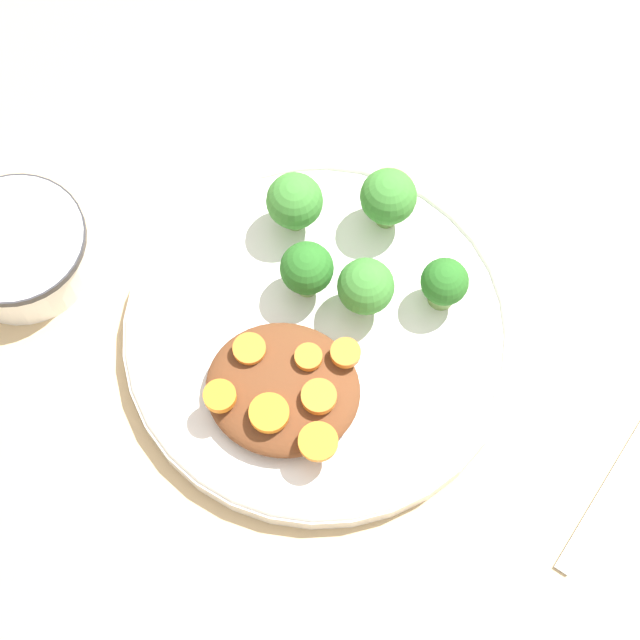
# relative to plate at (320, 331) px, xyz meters

# --- Properties ---
(ground_plane) EXTENTS (4.00, 4.00, 0.00)m
(ground_plane) POSITION_rel_plate_xyz_m (0.00, 0.00, -0.01)
(ground_plane) COLOR tan
(plate) EXTENTS (0.28, 0.28, 0.02)m
(plate) POSITION_rel_plate_xyz_m (0.00, 0.00, 0.00)
(plate) COLOR white
(plate) RESTS_ON ground_plane
(dip_bowl) EXTENTS (0.10, 0.10, 0.04)m
(dip_bowl) POSITION_rel_plate_xyz_m (0.01, 0.22, 0.01)
(dip_bowl) COLOR white
(dip_bowl) RESTS_ON ground_plane
(stew_mound) EXTENTS (0.10, 0.11, 0.02)m
(stew_mound) POSITION_rel_plate_xyz_m (-0.05, 0.01, 0.02)
(stew_mound) COLOR brown
(stew_mound) RESTS_ON plate
(broccoli_floret_0) EXTENTS (0.04, 0.04, 0.05)m
(broccoli_floret_0) POSITION_rel_plate_xyz_m (0.08, 0.04, 0.04)
(broccoli_floret_0) COLOR #759E51
(broccoli_floret_0) RESTS_ON plate
(broccoli_floret_1) EXTENTS (0.04, 0.04, 0.05)m
(broccoli_floret_1) POSITION_rel_plate_xyz_m (0.02, -0.03, 0.04)
(broccoli_floret_1) COLOR #7FA85B
(broccoli_floret_1) RESTS_ON plate
(broccoli_floret_2) EXTENTS (0.04, 0.04, 0.05)m
(broccoli_floret_2) POSITION_rel_plate_xyz_m (0.10, -0.03, 0.04)
(broccoli_floret_2) COLOR #759E51
(broccoli_floret_2) RESTS_ON plate
(broccoli_floret_3) EXTENTS (0.03, 0.03, 0.04)m
(broccoli_floret_3) POSITION_rel_plate_xyz_m (0.04, -0.08, 0.03)
(broccoli_floret_3) COLOR #759E51
(broccoli_floret_3) RESTS_ON plate
(broccoli_floret_4) EXTENTS (0.04, 0.04, 0.05)m
(broccoli_floret_4) POSITION_rel_plate_xyz_m (0.03, 0.02, 0.03)
(broccoli_floret_4) COLOR #7FA85B
(broccoli_floret_4) RESTS_ON plate
(carrot_slice_0) EXTENTS (0.02, 0.02, 0.01)m
(carrot_slice_0) POSITION_rel_plate_xyz_m (-0.03, -0.00, 0.03)
(carrot_slice_0) COLOR orange
(carrot_slice_0) RESTS_ON stew_mound
(carrot_slice_1) EXTENTS (0.02, 0.02, 0.00)m
(carrot_slice_1) POSITION_rel_plate_xyz_m (-0.04, 0.04, 0.03)
(carrot_slice_1) COLOR orange
(carrot_slice_1) RESTS_ON stew_mound
(carrot_slice_2) EXTENTS (0.03, 0.03, 0.01)m
(carrot_slice_2) POSITION_rel_plate_xyz_m (-0.08, 0.02, 0.03)
(carrot_slice_2) COLOR orange
(carrot_slice_2) RESTS_ON stew_mound
(carrot_slice_3) EXTENTS (0.02, 0.02, 0.01)m
(carrot_slice_3) POSITION_rel_plate_xyz_m (-0.06, -0.01, 0.03)
(carrot_slice_3) COLOR orange
(carrot_slice_3) RESTS_ON stew_mound
(carrot_slice_4) EXTENTS (0.03, 0.03, 0.01)m
(carrot_slice_4) POSITION_rel_plate_xyz_m (-0.09, -0.02, 0.03)
(carrot_slice_4) COLOR orange
(carrot_slice_4) RESTS_ON stew_mound
(carrot_slice_5) EXTENTS (0.02, 0.02, 0.01)m
(carrot_slice_5) POSITION_rel_plate_xyz_m (-0.07, 0.05, 0.03)
(carrot_slice_5) COLOR orange
(carrot_slice_5) RESTS_ON stew_mound
(carrot_slice_6) EXTENTS (0.02, 0.02, 0.01)m
(carrot_slice_6) POSITION_rel_plate_xyz_m (-0.02, -0.02, 0.03)
(carrot_slice_6) COLOR orange
(carrot_slice_6) RESTS_ON stew_mound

